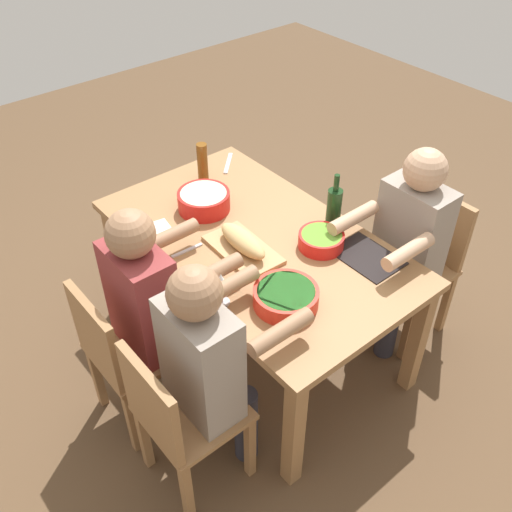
{
  "coord_description": "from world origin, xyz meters",
  "views": [
    {
      "loc": [
        -1.75,
        1.45,
        2.51
      ],
      "look_at": [
        0.0,
        0.0,
        0.63
      ],
      "focal_mm": 40.57,
      "sensor_mm": 36.0,
      "label": 1
    }
  ],
  "objects_px": {
    "chair_near_left": "(421,257)",
    "serving_bowl_greens": "(286,296)",
    "dining_table": "(256,252)",
    "chair_far_left": "(176,416)",
    "chair_far_center": "(122,352)",
    "diner_near_left": "(406,240)",
    "cutting_board": "(243,250)",
    "beer_bottle": "(202,162)",
    "serving_bowl_pasta": "(204,200)",
    "diner_far_center": "(151,300)",
    "wine_bottle": "(334,206)",
    "wine_glass": "(221,283)",
    "bread_loaf": "(243,241)",
    "napkin_stack": "(157,231)",
    "serving_bowl_salad": "(321,239)",
    "diner_far_left": "(210,360)"
  },
  "relations": [
    {
      "from": "serving_bowl_pasta",
      "to": "cutting_board",
      "type": "bearing_deg",
      "value": 170.92
    },
    {
      "from": "chair_far_left",
      "to": "serving_bowl_greens",
      "type": "relative_size",
      "value": 2.96
    },
    {
      "from": "chair_far_left",
      "to": "diner_far_center",
      "type": "xyz_separation_m",
      "value": [
        0.45,
        -0.18,
        0.21
      ]
    },
    {
      "from": "wine_bottle",
      "to": "wine_glass",
      "type": "relative_size",
      "value": 1.75
    },
    {
      "from": "dining_table",
      "to": "beer_bottle",
      "type": "relative_size",
      "value": 7.44
    },
    {
      "from": "diner_far_left",
      "to": "diner_near_left",
      "type": "distance_m",
      "value": 1.23
    },
    {
      "from": "serving_bowl_pasta",
      "to": "serving_bowl_greens",
      "type": "xyz_separation_m",
      "value": [
        -0.81,
        0.15,
        -0.01
      ]
    },
    {
      "from": "chair_near_left",
      "to": "wine_bottle",
      "type": "relative_size",
      "value": 2.93
    },
    {
      "from": "serving_bowl_greens",
      "to": "wine_glass",
      "type": "xyz_separation_m",
      "value": [
        0.18,
        0.21,
        0.07
      ]
    },
    {
      "from": "wine_bottle",
      "to": "wine_glass",
      "type": "height_order",
      "value": "wine_bottle"
    },
    {
      "from": "cutting_board",
      "to": "bread_loaf",
      "type": "relative_size",
      "value": 1.25
    },
    {
      "from": "chair_far_left",
      "to": "beer_bottle",
      "type": "bearing_deg",
      "value": -40.81
    },
    {
      "from": "chair_far_left",
      "to": "wine_bottle",
      "type": "bearing_deg",
      "value": -75.83
    },
    {
      "from": "dining_table",
      "to": "chair_near_left",
      "type": "relative_size",
      "value": 1.93
    },
    {
      "from": "chair_near_left",
      "to": "diner_near_left",
      "type": "bearing_deg",
      "value": 90.0
    },
    {
      "from": "chair_far_center",
      "to": "diner_far_center",
      "type": "distance_m",
      "value": 0.28
    },
    {
      "from": "diner_far_center",
      "to": "napkin_stack",
      "type": "bearing_deg",
      "value": -36.65
    },
    {
      "from": "dining_table",
      "to": "bread_loaf",
      "type": "height_order",
      "value": "bread_loaf"
    },
    {
      "from": "chair_far_left",
      "to": "serving_bowl_greens",
      "type": "xyz_separation_m",
      "value": [
        0.01,
        -0.61,
        0.3
      ]
    },
    {
      "from": "chair_far_left",
      "to": "beer_bottle",
      "type": "relative_size",
      "value": 3.86
    },
    {
      "from": "chair_far_left",
      "to": "wine_bottle",
      "type": "xyz_separation_m",
      "value": [
        0.3,
        -1.19,
        0.37
      ]
    },
    {
      "from": "wine_glass",
      "to": "diner_far_center",
      "type": "bearing_deg",
      "value": 40.1
    },
    {
      "from": "serving_bowl_pasta",
      "to": "diner_far_left",
      "type": "bearing_deg",
      "value": 145.34
    },
    {
      "from": "diner_near_left",
      "to": "cutting_board",
      "type": "xyz_separation_m",
      "value": [
        0.42,
        0.73,
        0.05
      ]
    },
    {
      "from": "chair_far_left",
      "to": "diner_far_center",
      "type": "height_order",
      "value": "diner_far_center"
    },
    {
      "from": "serving_bowl_salad",
      "to": "chair_far_center",
      "type": "bearing_deg",
      "value": 76.17
    },
    {
      "from": "serving_bowl_greens",
      "to": "beer_bottle",
      "type": "xyz_separation_m",
      "value": [
        1.06,
        -0.32,
        0.06
      ]
    },
    {
      "from": "dining_table",
      "to": "diner_far_center",
      "type": "xyz_separation_m",
      "value": [
        -0.0,
        0.62,
        0.04
      ]
    },
    {
      "from": "wine_glass",
      "to": "dining_table",
      "type": "bearing_deg",
      "value": -57.78
    },
    {
      "from": "diner_far_left",
      "to": "diner_far_center",
      "type": "height_order",
      "value": "same"
    },
    {
      "from": "chair_near_left",
      "to": "chair_far_center",
      "type": "bearing_deg",
      "value": 74.29
    },
    {
      "from": "napkin_stack",
      "to": "wine_glass",
      "type": "bearing_deg",
      "value": 175.33
    },
    {
      "from": "diner_near_left",
      "to": "chair_far_left",
      "type": "bearing_deg",
      "value": 90.0
    },
    {
      "from": "cutting_board",
      "to": "beer_bottle",
      "type": "relative_size",
      "value": 1.82
    },
    {
      "from": "diner_far_center",
      "to": "napkin_stack",
      "type": "distance_m",
      "value": 0.45
    },
    {
      "from": "chair_far_center",
      "to": "wine_glass",
      "type": "bearing_deg",
      "value": -122.58
    },
    {
      "from": "chair_near_left",
      "to": "serving_bowl_pasta",
      "type": "bearing_deg",
      "value": 45.69
    },
    {
      "from": "diner_near_left",
      "to": "chair_far_center",
      "type": "bearing_deg",
      "value": 72.38
    },
    {
      "from": "wine_glass",
      "to": "serving_bowl_greens",
      "type": "bearing_deg",
      "value": -131.0
    },
    {
      "from": "bread_loaf",
      "to": "wine_glass",
      "type": "xyz_separation_m",
      "value": [
        -0.22,
        0.29,
        0.05
      ]
    },
    {
      "from": "diner_far_left",
      "to": "wine_bottle",
      "type": "height_order",
      "value": "diner_far_left"
    },
    {
      "from": "chair_far_left",
      "to": "chair_far_center",
      "type": "relative_size",
      "value": 1.0
    },
    {
      "from": "dining_table",
      "to": "wine_bottle",
      "type": "relative_size",
      "value": 5.65
    },
    {
      "from": "chair_far_center",
      "to": "bread_loaf",
      "type": "xyz_separation_m",
      "value": [
        -0.03,
        -0.69,
        0.32
      ]
    },
    {
      "from": "napkin_stack",
      "to": "serving_bowl_pasta",
      "type": "bearing_deg",
      "value": -86.0
    },
    {
      "from": "diner_far_left",
      "to": "chair_near_left",
      "type": "xyz_separation_m",
      "value": [
        -0.0,
        -1.42,
        -0.21
      ]
    },
    {
      "from": "chair_far_center",
      "to": "serving_bowl_pasta",
      "type": "relative_size",
      "value": 3.07
    },
    {
      "from": "beer_bottle",
      "to": "wine_glass",
      "type": "relative_size",
      "value": 1.33
    },
    {
      "from": "diner_far_center",
      "to": "chair_far_center",
      "type": "bearing_deg",
      "value": 90.0
    },
    {
      "from": "chair_near_left",
      "to": "serving_bowl_greens",
      "type": "height_order",
      "value": "chair_near_left"
    }
  ]
}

